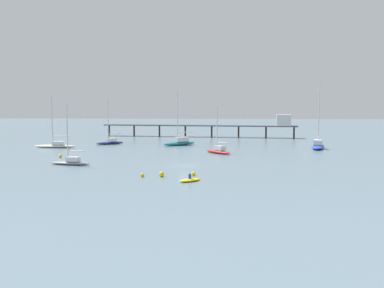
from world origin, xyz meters
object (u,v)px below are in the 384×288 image
(dinghy_yellow, at_px, (190,180))
(sailboat_red, at_px, (218,150))
(sailboat_blue, at_px, (318,145))
(mooring_buoy_inner, at_px, (60,156))
(sailboat_cream, at_px, (55,145))
(mooring_buoy_far, at_px, (194,174))
(mooring_buoy_outer, at_px, (161,174))
(mooring_buoy_mid, at_px, (142,175))
(sailboat_teal, at_px, (180,142))
(pier, at_px, (234,124))
(sailboat_gray, at_px, (71,161))
(sailboat_navy, at_px, (110,141))

(dinghy_yellow, bearing_deg, sailboat_red, 82.71)
(sailboat_blue, bearing_deg, mooring_buoy_inner, -160.28)
(sailboat_cream, height_order, mooring_buoy_far, sailboat_cream)
(mooring_buoy_inner, bearing_deg, mooring_buoy_outer, -43.17)
(sailboat_cream, relative_size, mooring_buoy_mid, 21.97)
(sailboat_cream, height_order, sailboat_teal, sailboat_teal)
(sailboat_cream, bearing_deg, mooring_buoy_inner, -67.15)
(pier, xyz_separation_m, mooring_buoy_inner, (-33.64, -48.38, -3.63))
(sailboat_gray, relative_size, dinghy_yellow, 3.03)
(sailboat_blue, bearing_deg, pier, 119.37)
(sailboat_cream, xyz_separation_m, sailboat_red, (36.10, -9.02, -0.01))
(mooring_buoy_mid, xyz_separation_m, mooring_buoy_far, (6.86, 1.32, 0.02))
(sailboat_red, distance_m, sailboat_navy, 31.42)
(sailboat_red, bearing_deg, sailboat_navy, 145.49)
(sailboat_navy, height_order, mooring_buoy_outer, sailboat_navy)
(sailboat_cream, relative_size, dinghy_yellow, 3.53)
(sailboat_navy, bearing_deg, sailboat_blue, -9.26)
(pier, bearing_deg, mooring_buoy_inner, -124.81)
(pier, distance_m, dinghy_yellow, 71.87)
(mooring_buoy_far, bearing_deg, sailboat_gray, 154.58)
(mooring_buoy_mid, bearing_deg, sailboat_blue, 49.68)
(sailboat_navy, bearing_deg, sailboat_gray, -86.91)
(sailboat_cream, distance_m, mooring_buoy_inner, 18.62)
(sailboat_gray, relative_size, sailboat_red, 1.07)
(sailboat_navy, bearing_deg, dinghy_yellow, -65.80)
(sailboat_gray, height_order, sailboat_navy, sailboat_navy)
(sailboat_gray, bearing_deg, mooring_buoy_inner, 118.53)
(sailboat_gray, xyz_separation_m, sailboat_navy, (-1.89, 34.88, 0.03))
(dinghy_yellow, bearing_deg, pier, 83.01)
(mooring_buoy_mid, relative_size, mooring_buoy_outer, 0.74)
(dinghy_yellow, relative_size, mooring_buoy_outer, 4.58)
(pier, relative_size, mooring_buoy_inner, 89.79)
(mooring_buoy_far, height_order, mooring_buoy_inner, mooring_buoy_inner)
(sailboat_blue, bearing_deg, sailboat_navy, 170.74)
(dinghy_yellow, height_order, mooring_buoy_inner, dinghy_yellow)
(mooring_buoy_mid, bearing_deg, mooring_buoy_outer, 7.38)
(pier, xyz_separation_m, sailboat_navy, (-30.66, -22.45, -3.29))
(sailboat_red, relative_size, mooring_buoy_mid, 17.72)
(sailboat_navy, bearing_deg, mooring_buoy_far, -63.50)
(mooring_buoy_mid, distance_m, mooring_buoy_outer, 2.59)
(sailboat_blue, xyz_separation_m, sailboat_navy, (-47.67, 7.77, -0.18))
(mooring_buoy_outer, relative_size, mooring_buoy_inner, 1.14)
(pier, height_order, mooring_buoy_outer, pier)
(sailboat_gray, relative_size, mooring_buoy_outer, 13.87)
(pier, distance_m, sailboat_cream, 51.54)
(dinghy_yellow, bearing_deg, mooring_buoy_far, 86.24)
(sailboat_gray, bearing_deg, mooring_buoy_mid, -39.20)
(sailboat_navy, height_order, mooring_buoy_mid, sailboat_navy)
(sailboat_cream, bearing_deg, dinghy_yellow, -51.23)
(mooring_buoy_far, bearing_deg, sailboat_teal, 96.97)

